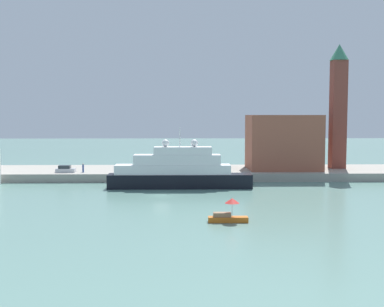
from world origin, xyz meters
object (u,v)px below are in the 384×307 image
(large_yacht, at_px, (178,172))
(harbor_building, at_px, (283,142))
(bell_tower, at_px, (338,102))
(parked_car, at_px, (65,169))
(person_figure, at_px, (83,168))
(mooring_bollard, at_px, (146,171))
(small_motorboat, at_px, (228,213))

(large_yacht, height_order, harbor_building, harbor_building)
(bell_tower, xyz_separation_m, parked_car, (-58.11, -6.87, -13.87))
(large_yacht, distance_m, person_figure, 22.19)
(harbor_building, xyz_separation_m, parked_car, (-45.71, -4.98, -5.24))
(harbor_building, bearing_deg, mooring_bollard, -166.45)
(bell_tower, bearing_deg, large_yacht, -153.24)
(parked_car, height_order, person_figure, person_figure)
(large_yacht, distance_m, parked_car, 25.52)
(large_yacht, bearing_deg, person_figure, 151.39)
(small_motorboat, bearing_deg, parked_car, 126.62)
(harbor_building, bearing_deg, person_figure, -173.04)
(small_motorboat, bearing_deg, mooring_bollard, 109.10)
(large_yacht, height_order, small_motorboat, large_yacht)
(small_motorboat, relative_size, bell_tower, 0.18)
(person_figure, bearing_deg, harbor_building, 6.96)
(small_motorboat, height_order, mooring_bollard, small_motorboat)
(small_motorboat, bearing_deg, large_yacht, 102.61)
(large_yacht, xyz_separation_m, mooring_bollard, (-6.59, 8.73, -0.95))
(person_figure, bearing_deg, mooring_bollard, -8.38)
(harbor_building, height_order, parked_car, harbor_building)
(harbor_building, relative_size, parked_car, 3.82)
(small_motorboat, height_order, bell_tower, bell_tower)
(harbor_building, xyz_separation_m, bell_tower, (12.40, 1.88, 8.63))
(large_yacht, xyz_separation_m, parked_car, (-23.13, 10.77, -0.74))
(harbor_building, relative_size, mooring_bollard, 18.89)
(large_yacht, height_order, parked_car, large_yacht)
(bell_tower, bearing_deg, small_motorboat, -121.34)
(harbor_building, bearing_deg, bell_tower, 8.64)
(person_figure, bearing_deg, bell_tower, 7.35)
(large_yacht, distance_m, small_motorboat, 29.90)
(parked_car, bearing_deg, large_yacht, -24.98)
(large_yacht, relative_size, bell_tower, 0.97)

